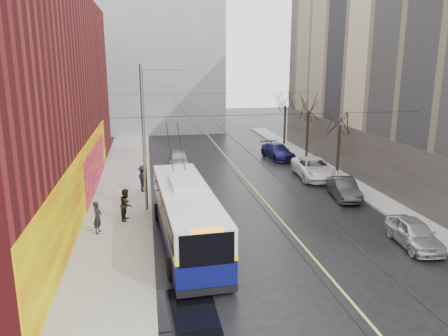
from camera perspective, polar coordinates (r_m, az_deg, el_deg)
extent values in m
plane|color=black|center=(19.59, 9.52, -14.21)|extent=(140.00, 140.00, 0.00)
cube|color=gray|center=(29.72, -13.34, -4.37)|extent=(4.00, 60.00, 0.15)
cube|color=gray|center=(33.27, 17.33, -2.68)|extent=(2.00, 60.00, 0.15)
cube|color=#BFB74C|center=(32.48, 3.83, -2.59)|extent=(0.12, 50.00, 0.01)
cube|color=#D16804|center=(27.46, -17.85, -1.97)|extent=(0.08, 28.00, 4.00)
cube|color=#910469|center=(33.33, -16.43, 0.13)|extent=(0.06, 12.00, 3.20)
cube|color=#4C4742|center=(34.97, 17.49, 1.35)|extent=(0.06, 36.00, 4.00)
cube|color=gray|center=(61.24, -10.30, 13.42)|extent=(20.00, 12.00, 18.00)
cylinder|color=slate|center=(26.64, -10.42, 3.52)|extent=(0.20, 0.20, 9.00)
cube|color=#5F0D11|center=(26.70, -9.64, 2.92)|extent=(0.04, 0.60, 1.10)
cylinder|color=slate|center=(26.26, -8.15, 12.69)|extent=(2.40, 0.10, 0.10)
cube|color=slate|center=(26.33, -5.69, 12.54)|extent=(0.50, 0.22, 0.12)
cylinder|color=black|center=(31.46, -5.95, 8.34)|extent=(0.02, 60.00, 0.02)
cylinder|color=black|center=(31.55, -4.12, 8.39)|extent=(0.02, 60.00, 0.02)
cylinder|color=black|center=(23.22, 5.21, 6.95)|extent=(18.00, 0.02, 0.02)
cylinder|color=black|center=(38.82, -1.06, 9.72)|extent=(18.00, 0.02, 0.02)
cylinder|color=black|center=(36.28, 14.70, 2.13)|extent=(0.24, 0.24, 4.20)
cylinder|color=black|center=(42.60, 10.82, 4.20)|extent=(0.24, 0.24, 4.48)
cylinder|color=black|center=(49.13, 7.93, 5.49)|extent=(0.24, 0.24, 4.37)
cube|color=black|center=(17.28, -5.83, -18.18)|extent=(2.78, 3.47, 0.01)
ellipsoid|color=slate|center=(25.52, -1.34, 10.76)|extent=(0.44, 0.20, 0.12)
ellipsoid|color=slate|center=(26.69, 0.36, 12.68)|extent=(0.44, 0.20, 0.12)
ellipsoid|color=slate|center=(26.15, -7.87, 8.82)|extent=(0.44, 0.20, 0.12)
cube|color=#0A0D4C|center=(22.71, -4.90, -7.54)|extent=(3.02, 11.46, 1.42)
cube|color=silver|center=(22.26, -4.97, -4.37)|extent=(3.02, 11.46, 1.23)
cube|color=yellow|center=(22.46, -4.94, -5.86)|extent=(3.06, 11.50, 0.21)
cube|color=black|center=(17.07, -2.23, -10.63)|extent=(2.18, 0.15, 1.32)
cube|color=black|center=(27.72, -6.62, -1.06)|extent=(2.18, 0.15, 1.14)
cube|color=black|center=(22.17, -8.17, -4.79)|extent=(0.55, 10.40, 0.95)
cube|color=black|center=(22.48, -1.80, -4.39)|extent=(0.55, 10.40, 0.95)
cube|color=silver|center=(22.94, -5.34, -1.85)|extent=(1.46, 2.90, 0.28)
cube|color=black|center=(17.83, -2.15, -15.82)|extent=(2.46, 0.23, 0.28)
cylinder|color=black|center=(19.31, -6.95, -12.98)|extent=(0.33, 0.96, 0.95)
cylinder|color=black|center=(19.67, 0.36, -12.35)|extent=(0.33, 0.96, 0.95)
cylinder|color=black|center=(26.28, -8.73, -5.64)|extent=(0.33, 0.96, 0.95)
cylinder|color=black|center=(26.54, -3.41, -5.30)|extent=(0.33, 0.96, 0.95)
cylinder|color=black|center=(25.80, -7.13, 2.98)|extent=(0.22, 3.29, 2.33)
cylinder|color=black|center=(25.88, -5.67, 3.05)|extent=(0.22, 3.29, 2.33)
imported|color=#BCBCC1|center=(24.27, 23.57, -7.79)|extent=(2.07, 4.22, 1.38)
imported|color=#2B2A2D|center=(30.93, 15.39, -2.59)|extent=(2.05, 4.34, 1.37)
imported|color=white|center=(35.72, 11.70, -0.03)|extent=(3.06, 5.91, 1.59)
imported|color=#16184F|center=(42.31, 7.02, 2.17)|extent=(2.61, 5.12, 1.42)
imported|color=#9C9CA1|center=(38.90, -5.94, 1.21)|extent=(2.07, 4.42, 1.46)
imported|color=black|center=(24.42, -16.20, -6.19)|extent=(0.59, 0.73, 1.75)
imported|color=black|center=(25.93, -12.65, -4.67)|extent=(0.89, 1.04, 1.87)
imported|color=black|center=(31.26, -10.52, -1.37)|extent=(1.11, 1.40, 1.90)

